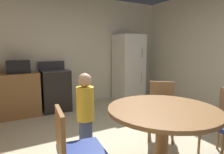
# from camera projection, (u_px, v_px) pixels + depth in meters

# --- Properties ---
(wall_back) EXTENTS (5.60, 0.12, 2.70)m
(wall_back) POSITION_uv_depth(u_px,v_px,m) (67.00, 50.00, 4.79)
(wall_back) COLOR silver
(wall_back) RESTS_ON ground
(oven_range) EXTENTS (0.60, 0.60, 1.10)m
(oven_range) POSITION_uv_depth(u_px,v_px,m) (55.00, 90.00, 4.36)
(oven_range) COLOR black
(oven_range) RESTS_ON ground
(refrigerator) EXTENTS (0.68, 0.68, 1.76)m
(refrigerator) POSITION_uv_depth(u_px,v_px,m) (129.00, 68.00, 5.21)
(refrigerator) COLOR white
(refrigerator) RESTS_ON ground
(microwave) EXTENTS (0.44, 0.32, 0.26)m
(microwave) POSITION_uv_depth(u_px,v_px,m) (18.00, 67.00, 3.93)
(microwave) COLOR black
(microwave) RESTS_ON kitchen_counter
(dining_table) EXTENTS (1.18, 1.18, 0.76)m
(dining_table) POSITION_uv_depth(u_px,v_px,m) (163.00, 122.00, 2.07)
(dining_table) COLOR olive
(dining_table) RESTS_ON ground
(chair_west) EXTENTS (0.44, 0.44, 0.87)m
(chair_west) POSITION_uv_depth(u_px,v_px,m) (74.00, 148.00, 1.72)
(chair_west) COLOR olive
(chair_west) RESTS_ON ground
(chair_northeast) EXTENTS (0.57, 0.57, 0.87)m
(chair_northeast) POSITION_uv_depth(u_px,v_px,m) (161.00, 106.00, 3.01)
(chair_northeast) COLOR olive
(chair_northeast) RESTS_ON ground
(person_child) EXTENTS (0.31, 0.31, 1.09)m
(person_child) POSITION_uv_depth(u_px,v_px,m) (85.00, 114.00, 2.41)
(person_child) COLOR #3D4C84
(person_child) RESTS_ON ground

